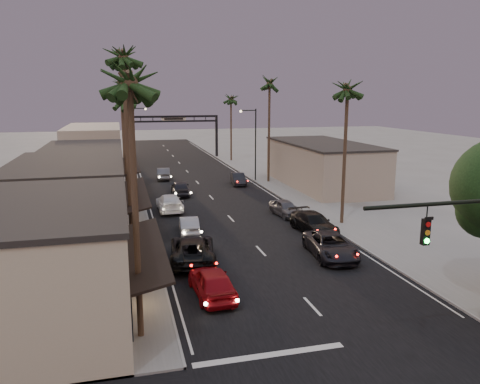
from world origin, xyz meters
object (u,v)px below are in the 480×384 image
palm_ra (348,84)px  palm_rc (231,96)px  palm_ld (120,81)px  palm_far (122,91)px  arch (174,126)px  streetlight_right (253,139)px  palm_lb (123,51)px  streetlight_left (135,133)px  curbside_near (331,245)px  oncoming_pickup (192,249)px  oncoming_red (212,282)px  palm_la (129,72)px  palm_rb (270,80)px  palm_lc (123,96)px  curbside_black (314,223)px  oncoming_silver (189,225)px

palm_ra → palm_rc: (0.00, 40.00, -0.97)m
palm_ld → palm_far: palm_ld is taller
arch → streetlight_right: streetlight_right is taller
palm_lb → palm_rc: (17.20, 42.00, -2.92)m
arch → palm_ra: palm_ra is taller
streetlight_right → palm_rc: (1.68, 19.00, 5.14)m
streetlight_left → curbside_near: (11.08, -41.26, -4.55)m
palm_ra → palm_far: 56.58m
palm_far → oncoming_pickup: size_ratio=2.18×
palm_ld → oncoming_red: size_ratio=2.99×
streetlight_right → oncoming_red: streetlight_right is taller
palm_la → palm_rb: 39.01m
palm_lc → curbside_near: 25.06m
streetlight_right → oncoming_red: bearing=-109.7°
palm_lb → palm_lc: palm_lb is taller
palm_ra → arch: bearing=100.6°
arch → oncoming_red: arch is taller
streetlight_right → curbside_near: (-2.76, -28.26, -4.55)m
streetlight_right → palm_rb: bearing=-30.8°
oncoming_red → curbside_black: 13.94m
oncoming_pickup → palm_rc: bearing=-98.6°
palm_lc → oncoming_silver: size_ratio=3.02×
palm_lb → palm_ld: 33.01m
palm_ra → palm_rb: size_ratio=0.93×
streetlight_left → palm_la: (-1.68, -49.00, 6.11)m
streetlight_left → oncoming_silver: bearing=-85.3°
palm_ra → oncoming_red: palm_ra is taller
streetlight_left → palm_lc: (-1.68, -22.00, 5.14)m
arch → palm_lc: (-8.60, -34.00, 4.94)m
palm_ra → curbside_black: palm_ra is taller
streetlight_right → palm_lb: bearing=-124.0°
oncoming_silver → oncoming_pickup: bearing=88.2°
palm_lc → palm_ld: size_ratio=0.86×
streetlight_left → palm_lb: 36.93m
palm_rc → arch: bearing=145.1°
palm_rb → streetlight_left: bearing=137.9°
curbside_black → palm_rb: bearing=74.8°
palm_rc → palm_far: bearing=140.4°
streetlight_right → palm_lc: 18.66m
palm_lb → palm_rb: size_ratio=1.07×
palm_lc → oncoming_red: 25.68m
streetlight_left → palm_ra: (15.52, -34.00, 6.11)m
arch → oncoming_silver: 45.85m
palm_lc → oncoming_pickup: size_ratio=2.01×
palm_lb → arch: bearing=79.8°
palm_la → palm_rc: size_ratio=1.08×
palm_rb → streetlight_right: bearing=149.2°
oncoming_silver → curbside_near: (8.33, -7.86, 0.11)m
palm_la → oncoming_red: palm_la is taller
streetlight_left → palm_rb: bearing=-42.1°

